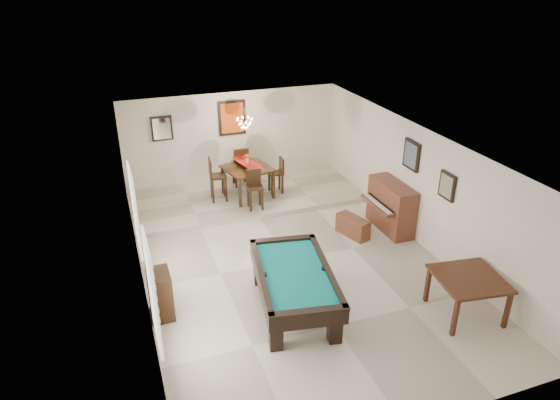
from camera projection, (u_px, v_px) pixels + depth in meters
ground_plane at (290, 261)px, 10.58m from camera, size 6.00×9.00×0.02m
wall_back at (233, 138)px, 13.84m from camera, size 6.00×0.04×2.60m
wall_front at (419, 355)px, 6.19m from camera, size 6.00×0.04×2.60m
wall_left at (137, 230)px, 9.10m from camera, size 0.04×9.00×2.60m
wall_right at (418, 185)px, 10.93m from camera, size 0.04×9.00×2.60m
ceiling at (291, 144)px, 9.46m from camera, size 6.00×9.00×0.04m
dining_step at (247, 197)px, 13.31m from camera, size 6.00×2.50×0.12m
window_left_front at (152, 292)px, 7.20m from camera, size 0.06×1.00×1.70m
window_left_rear at (135, 211)px, 9.58m from camera, size 0.06×1.00×1.70m
pool_table at (294, 291)px, 8.92m from camera, size 1.66×2.55×0.79m
square_table at (466, 296)px, 8.81m from camera, size 1.26×1.26×0.77m
upright_piano at (386, 207)px, 11.57m from camera, size 0.78×1.39×1.15m
piano_bench at (353, 226)px, 11.46m from camera, size 0.56×0.88×0.46m
apothecary_chest at (160, 294)px, 8.76m from camera, size 0.39×0.58×0.87m
dining_table at (248, 180)px, 13.03m from camera, size 1.34×1.34×0.93m
flower_vase at (247, 159)px, 12.78m from camera, size 0.15×0.15×0.25m
dining_chair_south at (255, 190)px, 12.35m from camera, size 0.40×0.40×0.99m
dining_chair_north at (240, 166)px, 13.66m from camera, size 0.43×0.43×1.11m
dining_chair_west at (218, 179)px, 12.78m from camera, size 0.47×0.47×1.14m
dining_chair_east at (276, 175)px, 13.24m from camera, size 0.38×0.38×0.97m
chandelier at (245, 119)px, 12.35m from camera, size 0.44×0.44×0.60m
back_painting at (232, 118)px, 13.55m from camera, size 0.75×0.06×0.95m
back_mirror at (162, 128)px, 13.01m from camera, size 0.55×0.06×0.65m
right_picture_upper at (412, 155)px, 10.92m from camera, size 0.06×0.55×0.65m
right_picture_lower at (447, 186)px, 9.90m from camera, size 0.06×0.45×0.55m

